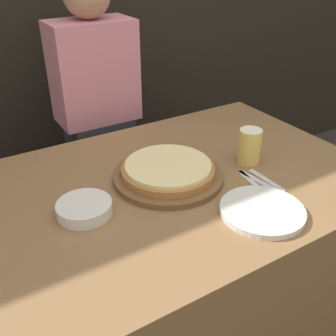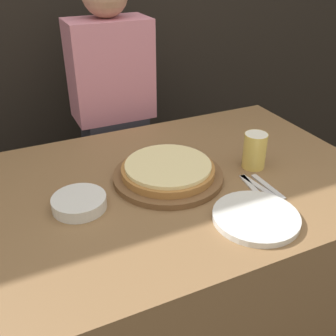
{
  "view_description": "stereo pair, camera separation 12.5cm",
  "coord_description": "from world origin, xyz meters",
  "px_view_note": "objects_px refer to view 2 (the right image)",
  "views": [
    {
      "loc": [
        -0.57,
        -0.91,
        1.4
      ],
      "look_at": [
        -0.01,
        0.02,
        0.77
      ],
      "focal_mm": 42.0,
      "sensor_mm": 36.0,
      "label": 1
    },
    {
      "loc": [
        -0.46,
        -0.97,
        1.4
      ],
      "look_at": [
        -0.01,
        0.02,
        0.77
      ],
      "focal_mm": 42.0,
      "sensor_mm": 36.0,
      "label": 2
    }
  ],
  "objects_px": {
    "beer_glass": "(255,149)",
    "fork": "(255,190)",
    "dinner_plate": "(256,217)",
    "side_bowl": "(79,203)",
    "pizza_on_board": "(168,172)",
    "dinner_knife": "(261,188)",
    "diner_person": "(115,128)",
    "spoon": "(268,186)"
  },
  "relations": [
    {
      "from": "dinner_knife",
      "to": "pizza_on_board",
      "type": "bearing_deg",
      "value": 143.2
    },
    {
      "from": "beer_glass",
      "to": "pizza_on_board",
      "type": "bearing_deg",
      "value": 170.65
    },
    {
      "from": "pizza_on_board",
      "to": "fork",
      "type": "xyz_separation_m",
      "value": [
        0.21,
        -0.18,
        -0.02
      ]
    },
    {
      "from": "dinner_plate",
      "to": "dinner_knife",
      "type": "distance_m",
      "value": 0.16
    },
    {
      "from": "dinner_plate",
      "to": "spoon",
      "type": "relative_size",
      "value": 1.56
    },
    {
      "from": "beer_glass",
      "to": "spoon",
      "type": "height_order",
      "value": "beer_glass"
    },
    {
      "from": "side_bowl",
      "to": "beer_glass",
      "type": "bearing_deg",
      "value": -1.0
    },
    {
      "from": "fork",
      "to": "diner_person",
      "type": "xyz_separation_m",
      "value": [
        -0.19,
        0.81,
        -0.08
      ]
    },
    {
      "from": "dinner_plate",
      "to": "side_bowl",
      "type": "relative_size",
      "value": 1.54
    },
    {
      "from": "fork",
      "to": "spoon",
      "type": "relative_size",
      "value": 1.18
    },
    {
      "from": "pizza_on_board",
      "to": "dinner_knife",
      "type": "xyz_separation_m",
      "value": [
        0.24,
        -0.18,
        -0.02
      ]
    },
    {
      "from": "dinner_plate",
      "to": "side_bowl",
      "type": "xyz_separation_m",
      "value": [
        -0.43,
        0.26,
        0.01
      ]
    },
    {
      "from": "dinner_plate",
      "to": "beer_glass",
      "type": "bearing_deg",
      "value": 56.05
    },
    {
      "from": "dinner_plate",
      "to": "diner_person",
      "type": "bearing_deg",
      "value": 96.64
    },
    {
      "from": "dinner_plate",
      "to": "diner_person",
      "type": "relative_size",
      "value": 0.18
    },
    {
      "from": "side_bowl",
      "to": "diner_person",
      "type": "bearing_deg",
      "value": 64.59
    },
    {
      "from": "pizza_on_board",
      "to": "dinner_knife",
      "type": "relative_size",
      "value": 1.96
    },
    {
      "from": "side_bowl",
      "to": "spoon",
      "type": "height_order",
      "value": "side_bowl"
    },
    {
      "from": "dinner_plate",
      "to": "diner_person",
      "type": "xyz_separation_m",
      "value": [
        -0.11,
        0.93,
        -0.09
      ]
    },
    {
      "from": "dinner_knife",
      "to": "spoon",
      "type": "xyz_separation_m",
      "value": [
        0.03,
        0.0,
        0.0
      ]
    },
    {
      "from": "dinner_plate",
      "to": "fork",
      "type": "height_order",
      "value": "dinner_plate"
    },
    {
      "from": "pizza_on_board",
      "to": "dinner_knife",
      "type": "height_order",
      "value": "pizza_on_board"
    },
    {
      "from": "dinner_knife",
      "to": "beer_glass",
      "type": "bearing_deg",
      "value": 65.16
    },
    {
      "from": "fork",
      "to": "diner_person",
      "type": "height_order",
      "value": "diner_person"
    },
    {
      "from": "diner_person",
      "to": "fork",
      "type": "bearing_deg",
      "value": -76.64
    },
    {
      "from": "dinner_knife",
      "to": "diner_person",
      "type": "xyz_separation_m",
      "value": [
        -0.22,
        0.81,
        -0.08
      ]
    },
    {
      "from": "fork",
      "to": "spoon",
      "type": "height_order",
      "value": "same"
    },
    {
      "from": "dinner_plate",
      "to": "side_bowl",
      "type": "distance_m",
      "value": 0.5
    },
    {
      "from": "beer_glass",
      "to": "dinner_knife",
      "type": "xyz_separation_m",
      "value": [
        -0.06,
        -0.13,
        -0.06
      ]
    },
    {
      "from": "side_bowl",
      "to": "fork",
      "type": "xyz_separation_m",
      "value": [
        0.51,
        -0.14,
        -0.02
      ]
    },
    {
      "from": "fork",
      "to": "spoon",
      "type": "distance_m",
      "value": 0.05
    },
    {
      "from": "side_bowl",
      "to": "spoon",
      "type": "bearing_deg",
      "value": -13.92
    },
    {
      "from": "spoon",
      "to": "diner_person",
      "type": "xyz_separation_m",
      "value": [
        -0.24,
        0.81,
        -0.08
      ]
    },
    {
      "from": "spoon",
      "to": "diner_person",
      "type": "bearing_deg",
      "value": 106.66
    },
    {
      "from": "diner_person",
      "to": "pizza_on_board",
      "type": "bearing_deg",
      "value": -91.8
    },
    {
      "from": "dinner_knife",
      "to": "fork",
      "type": "bearing_deg",
      "value": 180.0
    },
    {
      "from": "side_bowl",
      "to": "fork",
      "type": "relative_size",
      "value": 0.86
    },
    {
      "from": "fork",
      "to": "dinner_knife",
      "type": "xyz_separation_m",
      "value": [
        0.02,
        0.0,
        0.0
      ]
    },
    {
      "from": "beer_glass",
      "to": "side_bowl",
      "type": "xyz_separation_m",
      "value": [
        -0.59,
        0.01,
        -0.05
      ]
    },
    {
      "from": "beer_glass",
      "to": "fork",
      "type": "bearing_deg",
      "value": -123.33
    },
    {
      "from": "dinner_plate",
      "to": "fork",
      "type": "distance_m",
      "value": 0.15
    },
    {
      "from": "dinner_knife",
      "to": "diner_person",
      "type": "height_order",
      "value": "diner_person"
    }
  ]
}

